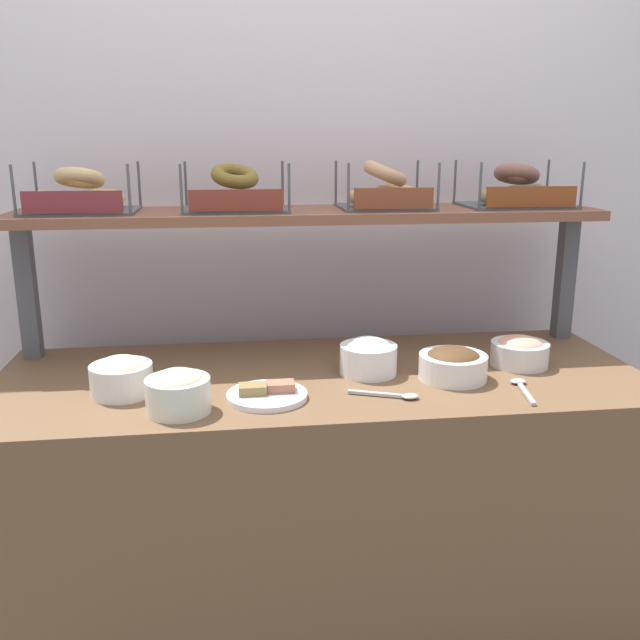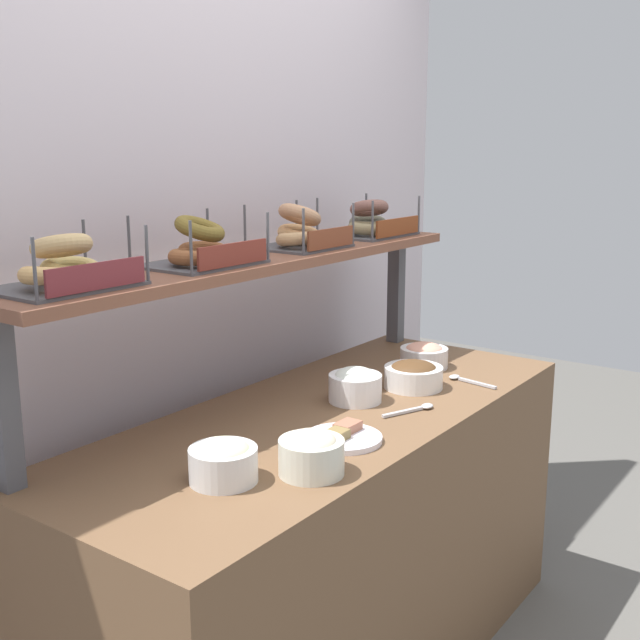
# 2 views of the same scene
# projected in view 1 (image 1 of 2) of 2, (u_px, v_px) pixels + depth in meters

# --- Properties ---
(ground_plane) EXTENTS (8.00, 8.00, 0.00)m
(ground_plane) POSITION_uv_depth(u_px,v_px,m) (322.00, 632.00, 2.13)
(ground_plane) COLOR #595651
(back_wall) EXTENTS (3.00, 0.06, 2.40)m
(back_wall) POSITION_uv_depth(u_px,v_px,m) (300.00, 225.00, 2.35)
(back_wall) COLOR silver
(back_wall) RESTS_ON ground_plane
(deli_counter) EXTENTS (1.80, 0.70, 0.85)m
(deli_counter) POSITION_uv_depth(u_px,v_px,m) (322.00, 510.00, 2.02)
(deli_counter) COLOR brown
(deli_counter) RESTS_ON ground_plane
(shelf_riser_left) EXTENTS (0.05, 0.05, 0.40)m
(shelf_riser_left) POSITION_uv_depth(u_px,v_px,m) (27.00, 292.00, 2.01)
(shelf_riser_left) COLOR #4C4C51
(shelf_riser_left) RESTS_ON deli_counter
(shelf_riser_right) EXTENTS (0.05, 0.05, 0.40)m
(shelf_riser_right) POSITION_uv_depth(u_px,v_px,m) (565.00, 277.00, 2.22)
(shelf_riser_right) COLOR #4C4C51
(shelf_riser_right) RESTS_ON deli_counter
(upper_shelf) EXTENTS (1.76, 0.32, 0.03)m
(upper_shelf) POSITION_uv_depth(u_px,v_px,m) (310.00, 214.00, 2.06)
(upper_shelf) COLOR brown
(upper_shelf) RESTS_ON shelf_riser_left
(bowl_lox_spread) EXTENTS (0.16, 0.16, 0.09)m
(bowl_lox_spread) POSITION_uv_depth(u_px,v_px,m) (520.00, 351.00, 1.97)
(bowl_lox_spread) COLOR silver
(bowl_lox_spread) RESTS_ON deli_counter
(bowl_cream_cheese) EXTENTS (0.16, 0.16, 0.10)m
(bowl_cream_cheese) POSITION_uv_depth(u_px,v_px,m) (368.00, 356.00, 1.90)
(bowl_cream_cheese) COLOR white
(bowl_cream_cheese) RESTS_ON deli_counter
(bowl_chocolate_spread) EXTENTS (0.19, 0.19, 0.09)m
(bowl_chocolate_spread) POSITION_uv_depth(u_px,v_px,m) (453.00, 364.00, 1.86)
(bowl_chocolate_spread) COLOR white
(bowl_chocolate_spread) RESTS_ON deli_counter
(bowl_potato_salad) EXTENTS (0.15, 0.15, 0.11)m
(bowl_potato_salad) POSITION_uv_depth(u_px,v_px,m) (178.00, 391.00, 1.63)
(bowl_potato_salad) COLOR silver
(bowl_potato_salad) RESTS_ON deli_counter
(bowl_scallion_spread) EXTENTS (0.16, 0.16, 0.10)m
(bowl_scallion_spread) POSITION_uv_depth(u_px,v_px,m) (121.00, 376.00, 1.74)
(bowl_scallion_spread) COLOR white
(bowl_scallion_spread) RESTS_ON deli_counter
(serving_plate_white) EXTENTS (0.20, 0.20, 0.04)m
(serving_plate_white) POSITION_uv_depth(u_px,v_px,m) (267.00, 394.00, 1.72)
(serving_plate_white) COLOR white
(serving_plate_white) RESTS_ON deli_counter
(serving_spoon_near_plate) EXTENTS (0.17, 0.08, 0.01)m
(serving_spoon_near_plate) POSITION_uv_depth(u_px,v_px,m) (395.00, 395.00, 1.73)
(serving_spoon_near_plate) COLOR #B7B7BC
(serving_spoon_near_plate) RESTS_ON deli_counter
(serving_spoon_by_edge) EXTENTS (0.05, 0.17, 0.01)m
(serving_spoon_by_edge) POSITION_uv_depth(u_px,v_px,m) (522.00, 387.00, 1.79)
(serving_spoon_by_edge) COLOR #B7B7BC
(serving_spoon_by_edge) RESTS_ON deli_counter
(bagel_basket_plain) EXTENTS (0.31, 0.24, 0.14)m
(bagel_basket_plain) POSITION_uv_depth(u_px,v_px,m) (80.00, 196.00, 1.96)
(bagel_basket_plain) COLOR #4C4C51
(bagel_basket_plain) RESTS_ON upper_shelf
(bagel_basket_cinnamon_raisin) EXTENTS (0.31, 0.25, 0.14)m
(bagel_basket_cinnamon_raisin) POSITION_uv_depth(u_px,v_px,m) (235.00, 195.00, 2.01)
(bagel_basket_cinnamon_raisin) COLOR #4C4C51
(bagel_basket_cinnamon_raisin) RESTS_ON upper_shelf
(bagel_basket_sesame) EXTENTS (0.27, 0.24, 0.15)m
(bagel_basket_sesame) POSITION_uv_depth(u_px,v_px,m) (384.00, 192.00, 2.07)
(bagel_basket_sesame) COLOR #4C4C51
(bagel_basket_sesame) RESTS_ON upper_shelf
(bagel_basket_poppy) EXTENTS (0.33, 0.27, 0.14)m
(bagel_basket_poppy) POSITION_uv_depth(u_px,v_px,m) (515.00, 192.00, 2.13)
(bagel_basket_poppy) COLOR #4C4C51
(bagel_basket_poppy) RESTS_ON upper_shelf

